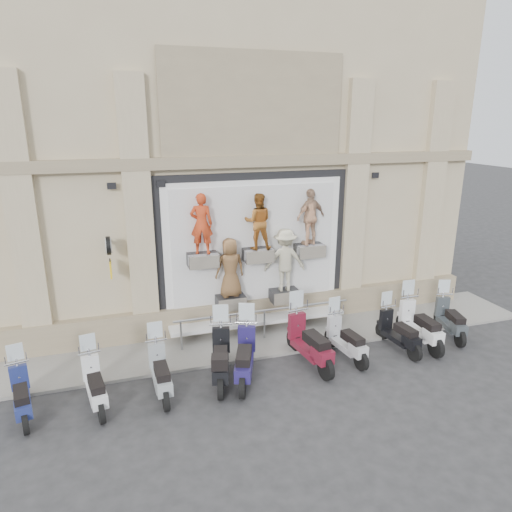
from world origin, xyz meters
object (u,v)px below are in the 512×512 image
object	(u,v)px
scooter_c	(160,364)
scooter_e	(245,347)
scooter_d	(221,349)
scooter_h	(399,325)
clock_sign_bracket	(109,251)
scooter_f	(310,333)
scooter_g	(346,332)
scooter_i	(421,317)
scooter_b	(94,376)
scooter_j	(451,312)
scooter_a	(20,386)
guard_rail	(264,325)

from	to	relation	value
scooter_c	scooter_e	distance (m)	1.96
scooter_d	scooter_h	size ratio (longest dim) A/B	1.14
clock_sign_bracket	scooter_f	distance (m)	5.35
scooter_g	scooter_h	distance (m)	1.55
scooter_d	scooter_g	distance (m)	3.30
scooter_i	scooter_f	bearing A→B (deg)	-177.64
scooter_b	scooter_d	size ratio (longest dim) A/B	0.87
scooter_b	scooter_d	bearing A→B (deg)	-6.01
scooter_b	scooter_e	bearing A→B (deg)	-8.70
scooter_g	scooter_e	bearing A→B (deg)	176.84
scooter_b	scooter_j	world-z (taller)	scooter_j
scooter_g	scooter_h	world-z (taller)	scooter_g
clock_sign_bracket	scooter_g	distance (m)	6.29
scooter_h	scooter_j	size ratio (longest dim) A/B	0.98
scooter_a	scooter_g	xyz separation A→B (m)	(7.52, 0.16, 0.03)
scooter_b	scooter_d	world-z (taller)	scooter_d
scooter_d	scooter_g	xyz separation A→B (m)	(3.30, 0.06, -0.09)
scooter_c	scooter_e	size ratio (longest dim) A/B	0.89
guard_rail	scooter_a	size ratio (longest dim) A/B	2.94
scooter_a	scooter_h	xyz separation A→B (m)	(9.07, 0.14, 0.02)
scooter_b	scooter_j	size ratio (longest dim) A/B	0.97
scooter_d	clock_sign_bracket	bearing A→B (deg)	151.92
guard_rail	scooter_d	world-z (taller)	scooter_d
scooter_b	scooter_g	distance (m)	6.09
guard_rail	scooter_c	bearing A→B (deg)	-150.15
scooter_b	scooter_j	xyz separation A→B (m)	(9.50, 0.47, 0.02)
scooter_a	scooter_g	distance (m)	7.52
scooter_h	scooter_c	bearing A→B (deg)	176.30
scooter_d	scooter_j	bearing A→B (deg)	16.92
guard_rail	scooter_h	distance (m)	3.60
scooter_d	scooter_i	bearing A→B (deg)	15.58
scooter_g	scooter_j	size ratio (longest dim) A/B	0.99
clock_sign_bracket	scooter_a	world-z (taller)	clock_sign_bracket
scooter_h	scooter_b	bearing A→B (deg)	176.43
scooter_h	scooter_j	world-z (taller)	scooter_j
scooter_c	scooter_j	world-z (taller)	scooter_c
guard_rail	scooter_a	distance (m)	6.09
scooter_h	clock_sign_bracket	bearing A→B (deg)	158.86
clock_sign_bracket	scooter_h	bearing A→B (deg)	-15.96
scooter_a	scooter_b	world-z (taller)	scooter_b
clock_sign_bracket	scooter_i	xyz separation A→B (m)	(7.84, -1.96, -1.98)
scooter_d	scooter_f	xyz separation A→B (m)	(2.27, 0.05, 0.04)
scooter_a	scooter_e	size ratio (longest dim) A/B	0.84
scooter_g	scooter_i	world-z (taller)	scooter_i
scooter_g	scooter_a	bearing A→B (deg)	174.13
scooter_a	scooter_c	bearing A→B (deg)	-12.19
scooter_c	scooter_g	bearing A→B (deg)	0.38
scooter_i	scooter_h	bearing A→B (deg)	-172.78
guard_rail	scooter_g	size ratio (longest dim) A/B	2.80
scooter_a	scooter_d	xyz separation A→B (m)	(4.22, 0.09, 0.12)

